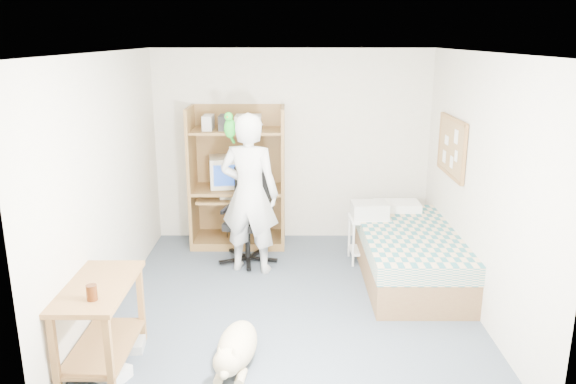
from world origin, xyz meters
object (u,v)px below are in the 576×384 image
object	(u,v)px
computer_hutch	(238,182)
office_chair	(249,229)
person	(249,194)
dog	(236,348)
side_desk	(101,314)
bed	(408,254)
printer_cart	(369,232)

from	to	relation	value
computer_hutch	office_chair	distance (m)	0.75
computer_hutch	person	world-z (taller)	person
office_chair	dog	world-z (taller)	office_chair
side_desk	bed	bearing A→B (deg)	32.50
bed	side_desk	bearing A→B (deg)	-147.50
computer_hutch	dog	distance (m)	2.97
office_chair	printer_cart	world-z (taller)	office_chair
person	dog	bearing A→B (deg)	102.71
computer_hutch	printer_cart	xyz separation A→B (m)	(1.62, -0.64, -0.45)
bed	office_chair	world-z (taller)	office_chair
bed	side_desk	xyz separation A→B (m)	(-2.85, -1.82, 0.21)
office_chair	computer_hutch	bearing A→B (deg)	118.77
bed	printer_cart	xyz separation A→B (m)	(-0.38, 0.49, 0.08)
office_chair	printer_cart	size ratio (longest dim) A/B	1.97
computer_hutch	bed	world-z (taller)	computer_hutch
side_desk	printer_cart	xyz separation A→B (m)	(2.47, 2.30, -0.12)
person	printer_cart	world-z (taller)	person
bed	dog	distance (m)	2.51
side_desk	person	size ratio (longest dim) A/B	0.54
side_desk	computer_hutch	bearing A→B (deg)	73.86
person	computer_hutch	bearing A→B (deg)	-64.44
dog	printer_cart	xyz separation A→B (m)	(1.39, 2.25, 0.21)
office_chair	bed	bearing A→B (deg)	-3.83
side_desk	office_chair	bearing A→B (deg)	66.42
office_chair	person	bearing A→B (deg)	-70.80
bed	dog	xyz separation A→B (m)	(-1.78, -1.77, -0.13)
side_desk	person	bearing A→B (deg)	62.49
side_desk	office_chair	distance (m)	2.56
computer_hutch	printer_cart	bearing A→B (deg)	-21.50
dog	printer_cart	distance (m)	2.66
office_chair	printer_cart	bearing A→B (deg)	10.58
office_chair	dog	xyz separation A→B (m)	(0.05, -2.30, -0.23)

